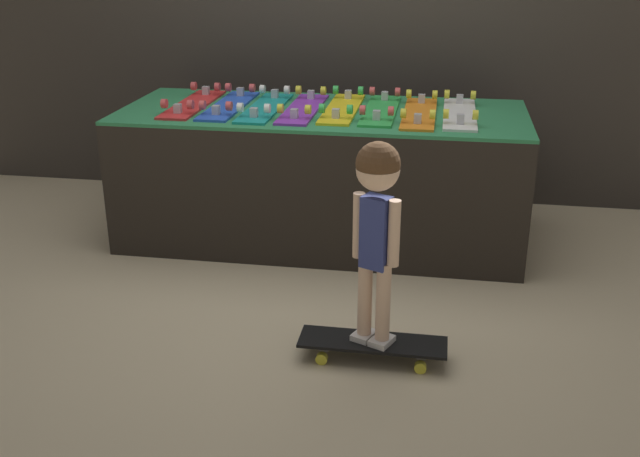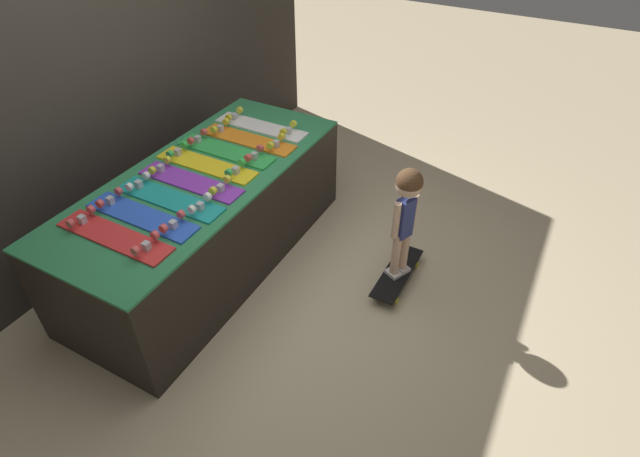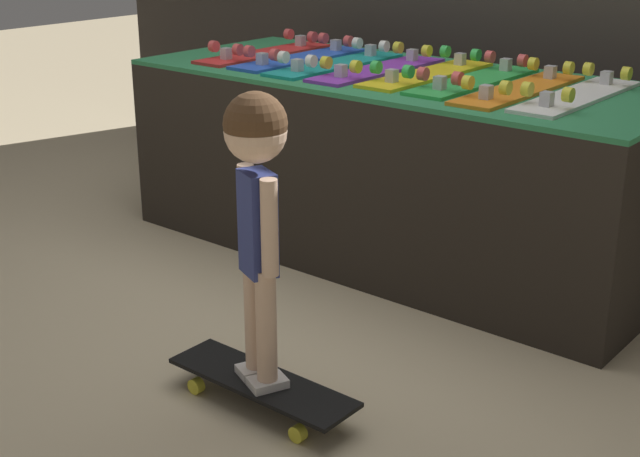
{
  "view_description": "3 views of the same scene",
  "coord_description": "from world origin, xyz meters",
  "px_view_note": "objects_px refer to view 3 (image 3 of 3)",
  "views": [
    {
      "loc": [
        0.7,
        -3.69,
        1.78
      ],
      "look_at": [
        0.14,
        -0.33,
        0.42
      ],
      "focal_mm": 42.0,
      "sensor_mm": 36.0,
      "label": 1
    },
    {
      "loc": [
        -2.22,
        -1.59,
        2.71
      ],
      "look_at": [
        0.2,
        -0.28,
        0.49
      ],
      "focal_mm": 28.0,
      "sensor_mm": 36.0,
      "label": 2
    },
    {
      "loc": [
        2.14,
        -2.58,
        1.49
      ],
      "look_at": [
        0.31,
        -0.35,
        0.43
      ],
      "focal_mm": 50.0,
      "sensor_mm": 36.0,
      "label": 3
    }
  ],
  "objects_px": {
    "skateboard_purple_on_rack": "(378,68)",
    "skateboard_orange_on_rack": "(520,87)",
    "skateboard_teal_on_rack": "(336,62)",
    "skateboard_red_on_rack": "(265,52)",
    "skateboard_blue_on_rack": "(301,57)",
    "skateboard_yellow_on_rack": "(428,72)",
    "child": "(257,185)",
    "skateboard_white_on_rack": "(578,94)",
    "skateboard_on_floor": "(262,385)",
    "skateboard_green_on_rack": "(474,79)"
  },
  "relations": [
    {
      "from": "skateboard_red_on_rack",
      "to": "skateboard_white_on_rack",
      "type": "relative_size",
      "value": 1.0
    },
    {
      "from": "skateboard_red_on_rack",
      "to": "skateboard_yellow_on_rack",
      "type": "distance_m",
      "value": 0.91
    },
    {
      "from": "skateboard_white_on_rack",
      "to": "skateboard_red_on_rack",
      "type": "bearing_deg",
      "value": -179.81
    },
    {
      "from": "skateboard_teal_on_rack",
      "to": "skateboard_purple_on_rack",
      "type": "distance_m",
      "value": 0.23
    },
    {
      "from": "skateboard_yellow_on_rack",
      "to": "skateboard_white_on_rack",
      "type": "xyz_separation_m",
      "value": [
        0.68,
        -0.02,
        0.0
      ]
    },
    {
      "from": "skateboard_purple_on_rack",
      "to": "skateboard_on_floor",
      "type": "height_order",
      "value": "skateboard_purple_on_rack"
    },
    {
      "from": "skateboard_teal_on_rack",
      "to": "skateboard_orange_on_rack",
      "type": "distance_m",
      "value": 0.91
    },
    {
      "from": "skateboard_blue_on_rack",
      "to": "skateboard_purple_on_rack",
      "type": "relative_size",
      "value": 1.0
    },
    {
      "from": "skateboard_orange_on_rack",
      "to": "skateboard_white_on_rack",
      "type": "xyz_separation_m",
      "value": [
        0.23,
        0.03,
        0.0
      ]
    },
    {
      "from": "skateboard_teal_on_rack",
      "to": "child",
      "type": "xyz_separation_m",
      "value": [
        0.79,
        -1.36,
        -0.09
      ]
    },
    {
      "from": "skateboard_teal_on_rack",
      "to": "skateboard_orange_on_rack",
      "type": "xyz_separation_m",
      "value": [
        0.91,
        0.0,
        0.0
      ]
    },
    {
      "from": "skateboard_orange_on_rack",
      "to": "skateboard_white_on_rack",
      "type": "distance_m",
      "value": 0.23
    },
    {
      "from": "skateboard_yellow_on_rack",
      "to": "skateboard_green_on_rack",
      "type": "height_order",
      "value": "same"
    },
    {
      "from": "skateboard_red_on_rack",
      "to": "skateboard_blue_on_rack",
      "type": "relative_size",
      "value": 1.0
    },
    {
      "from": "skateboard_red_on_rack",
      "to": "skateboard_yellow_on_rack",
      "type": "height_order",
      "value": "same"
    },
    {
      "from": "skateboard_purple_on_rack",
      "to": "child",
      "type": "height_order",
      "value": "child"
    },
    {
      "from": "skateboard_yellow_on_rack",
      "to": "skateboard_white_on_rack",
      "type": "bearing_deg",
      "value": -1.77
    },
    {
      "from": "skateboard_teal_on_rack",
      "to": "skateboard_on_floor",
      "type": "distance_m",
      "value": 1.74
    },
    {
      "from": "skateboard_yellow_on_rack",
      "to": "skateboard_on_floor",
      "type": "xyz_separation_m",
      "value": [
        0.34,
        -1.42,
        -0.74
      ]
    },
    {
      "from": "skateboard_blue_on_rack",
      "to": "skateboard_yellow_on_rack",
      "type": "bearing_deg",
      "value": 2.35
    },
    {
      "from": "skateboard_orange_on_rack",
      "to": "skateboard_red_on_rack",
      "type": "bearing_deg",
      "value": 179.07
    },
    {
      "from": "skateboard_green_on_rack",
      "to": "child",
      "type": "bearing_deg",
      "value": -85.36
    },
    {
      "from": "skateboard_purple_on_rack",
      "to": "skateboard_on_floor",
      "type": "distance_m",
      "value": 1.66
    },
    {
      "from": "skateboard_yellow_on_rack",
      "to": "skateboard_blue_on_rack",
      "type": "bearing_deg",
      "value": -177.65
    },
    {
      "from": "skateboard_purple_on_rack",
      "to": "skateboard_green_on_rack",
      "type": "bearing_deg",
      "value": 4.79
    },
    {
      "from": "child",
      "to": "skateboard_teal_on_rack",
      "type": "bearing_deg",
      "value": 143.75
    },
    {
      "from": "skateboard_purple_on_rack",
      "to": "skateboard_on_floor",
      "type": "xyz_separation_m",
      "value": [
        0.57,
        -1.38,
        -0.74
      ]
    },
    {
      "from": "skateboard_green_on_rack",
      "to": "skateboard_on_floor",
      "type": "height_order",
      "value": "skateboard_green_on_rack"
    },
    {
      "from": "child",
      "to": "skateboard_red_on_rack",
      "type": "bearing_deg",
      "value": 155.44
    },
    {
      "from": "skateboard_orange_on_rack",
      "to": "skateboard_white_on_rack",
      "type": "height_order",
      "value": "same"
    },
    {
      "from": "skateboard_green_on_rack",
      "to": "skateboard_on_floor",
      "type": "bearing_deg",
      "value": -85.36
    },
    {
      "from": "skateboard_teal_on_rack",
      "to": "skateboard_purple_on_rack",
      "type": "relative_size",
      "value": 1.0
    },
    {
      "from": "skateboard_white_on_rack",
      "to": "skateboard_on_floor",
      "type": "bearing_deg",
      "value": -103.64
    },
    {
      "from": "child",
      "to": "skateboard_green_on_rack",
      "type": "bearing_deg",
      "value": 118.17
    },
    {
      "from": "skateboard_purple_on_rack",
      "to": "skateboard_orange_on_rack",
      "type": "distance_m",
      "value": 0.68
    },
    {
      "from": "skateboard_purple_on_rack",
      "to": "skateboard_orange_on_rack",
      "type": "xyz_separation_m",
      "value": [
        0.68,
        -0.01,
        0.0
      ]
    },
    {
      "from": "skateboard_white_on_rack",
      "to": "skateboard_on_floor",
      "type": "xyz_separation_m",
      "value": [
        -0.34,
        -1.4,
        -0.74
      ]
    },
    {
      "from": "skateboard_red_on_rack",
      "to": "skateboard_white_on_rack",
      "type": "height_order",
      "value": "same"
    },
    {
      "from": "skateboard_red_on_rack",
      "to": "skateboard_on_floor",
      "type": "xyz_separation_m",
      "value": [
        1.25,
        -1.39,
        -0.74
      ]
    },
    {
      "from": "skateboard_purple_on_rack",
      "to": "skateboard_yellow_on_rack",
      "type": "relative_size",
      "value": 1.0
    },
    {
      "from": "skateboard_on_floor",
      "to": "skateboard_red_on_rack",
      "type": "bearing_deg",
      "value": 131.91
    },
    {
      "from": "skateboard_blue_on_rack",
      "to": "skateboard_white_on_rack",
      "type": "height_order",
      "value": "same"
    },
    {
      "from": "skateboard_purple_on_rack",
      "to": "child",
      "type": "bearing_deg",
      "value": -67.56
    },
    {
      "from": "skateboard_blue_on_rack",
      "to": "child",
      "type": "height_order",
      "value": "child"
    },
    {
      "from": "skateboard_yellow_on_rack",
      "to": "skateboard_green_on_rack",
      "type": "distance_m",
      "value": 0.23
    },
    {
      "from": "skateboard_red_on_rack",
      "to": "skateboard_purple_on_rack",
      "type": "bearing_deg",
      "value": -1.24
    },
    {
      "from": "child",
      "to": "skateboard_white_on_rack",
      "type": "bearing_deg",
      "value": 99.89
    },
    {
      "from": "skateboard_teal_on_rack",
      "to": "skateboard_yellow_on_rack",
      "type": "relative_size",
      "value": 1.0
    },
    {
      "from": "skateboard_red_on_rack",
      "to": "child",
      "type": "relative_size",
      "value": 0.88
    },
    {
      "from": "skateboard_on_floor",
      "to": "child",
      "type": "relative_size",
      "value": 0.72
    }
  ]
}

